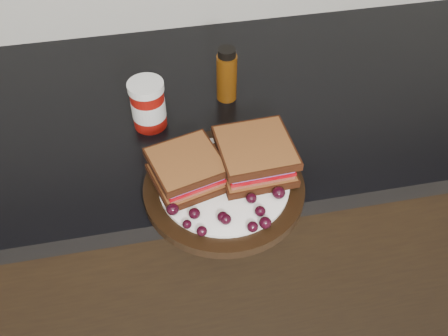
# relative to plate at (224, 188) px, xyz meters

# --- Properties ---
(base_cabinets) EXTENTS (3.96, 0.58, 0.86)m
(base_cabinets) POSITION_rel_plate_xyz_m (-0.25, 0.25, -0.48)
(base_cabinets) COLOR black
(base_cabinets) RESTS_ON ground_plane
(countertop) EXTENTS (3.98, 0.60, 0.04)m
(countertop) POSITION_rel_plate_xyz_m (-0.25, 0.25, -0.03)
(countertop) COLOR black
(countertop) RESTS_ON base_cabinets
(plate) EXTENTS (0.28, 0.28, 0.02)m
(plate) POSITION_rel_plate_xyz_m (0.00, 0.00, 0.00)
(plate) COLOR black
(plate) RESTS_ON countertop
(sandwich_left) EXTENTS (0.14, 0.14, 0.05)m
(sandwich_left) POSITION_rel_plate_xyz_m (-0.06, 0.02, 0.04)
(sandwich_left) COLOR brown
(sandwich_left) RESTS_ON plate
(sandwich_right) EXTENTS (0.13, 0.13, 0.06)m
(sandwich_right) POSITION_rel_plate_xyz_m (0.06, 0.02, 0.04)
(sandwich_right) COLOR brown
(sandwich_right) RESTS_ON plate
(grape_0) EXTENTS (0.02, 0.02, 0.02)m
(grape_0) POSITION_rel_plate_xyz_m (-0.09, -0.05, 0.02)
(grape_0) COLOR black
(grape_0) RESTS_ON plate
(grape_1) EXTENTS (0.02, 0.02, 0.02)m
(grape_1) POSITION_rel_plate_xyz_m (-0.06, -0.06, 0.02)
(grape_1) COLOR black
(grape_1) RESTS_ON plate
(grape_2) EXTENTS (0.02, 0.02, 0.01)m
(grape_2) POSITION_rel_plate_xyz_m (-0.08, -0.08, 0.02)
(grape_2) COLOR black
(grape_2) RESTS_ON plate
(grape_3) EXTENTS (0.02, 0.02, 0.02)m
(grape_3) POSITION_rel_plate_xyz_m (-0.05, -0.10, 0.02)
(grape_3) COLOR black
(grape_3) RESTS_ON plate
(grape_4) EXTENTS (0.02, 0.02, 0.02)m
(grape_4) POSITION_rel_plate_xyz_m (-0.02, -0.08, 0.02)
(grape_4) COLOR black
(grape_4) RESTS_ON plate
(grape_5) EXTENTS (0.02, 0.02, 0.02)m
(grape_5) POSITION_rel_plate_xyz_m (-0.01, -0.08, 0.02)
(grape_5) COLOR black
(grape_5) RESTS_ON plate
(grape_6) EXTENTS (0.02, 0.02, 0.02)m
(grape_6) POSITION_rel_plate_xyz_m (0.02, -0.11, 0.02)
(grape_6) COLOR black
(grape_6) RESTS_ON plate
(grape_7) EXTENTS (0.02, 0.02, 0.02)m
(grape_7) POSITION_rel_plate_xyz_m (0.05, -0.10, 0.02)
(grape_7) COLOR black
(grape_7) RESTS_ON plate
(grape_8) EXTENTS (0.02, 0.02, 0.02)m
(grape_8) POSITION_rel_plate_xyz_m (0.04, -0.08, 0.02)
(grape_8) COLOR black
(grape_8) RESTS_ON plate
(grape_9) EXTENTS (0.02, 0.02, 0.02)m
(grape_9) POSITION_rel_plate_xyz_m (0.04, -0.05, 0.02)
(grape_9) COLOR black
(grape_9) RESTS_ON plate
(grape_10) EXTENTS (0.02, 0.02, 0.02)m
(grape_10) POSITION_rel_plate_xyz_m (0.08, -0.05, 0.03)
(grape_10) COLOR black
(grape_10) RESTS_ON plate
(grape_11) EXTENTS (0.02, 0.02, 0.02)m
(grape_11) POSITION_rel_plate_xyz_m (0.08, -0.02, 0.02)
(grape_11) COLOR black
(grape_11) RESTS_ON plate
(grape_12) EXTENTS (0.02, 0.02, 0.02)m
(grape_12) POSITION_rel_plate_xyz_m (0.09, -0.01, 0.02)
(grape_12) COLOR black
(grape_12) RESTS_ON plate
(grape_13) EXTENTS (0.02, 0.02, 0.02)m
(grape_13) POSITION_rel_plate_xyz_m (0.08, 0.03, 0.02)
(grape_13) COLOR black
(grape_13) RESTS_ON plate
(grape_14) EXTENTS (0.02, 0.02, 0.02)m
(grape_14) POSITION_rel_plate_xyz_m (0.06, 0.04, 0.02)
(grape_14) COLOR black
(grape_14) RESTS_ON plate
(grape_15) EXTENTS (0.02, 0.02, 0.02)m
(grape_15) POSITION_rel_plate_xyz_m (0.05, 0.03, 0.02)
(grape_15) COLOR black
(grape_15) RESTS_ON plate
(grape_16) EXTENTS (0.02, 0.02, 0.02)m
(grape_16) POSITION_rel_plate_xyz_m (-0.06, 0.05, 0.02)
(grape_16) COLOR black
(grape_16) RESTS_ON plate
(grape_17) EXTENTS (0.02, 0.02, 0.02)m
(grape_17) POSITION_rel_plate_xyz_m (-0.07, 0.03, 0.02)
(grape_17) COLOR black
(grape_17) RESTS_ON plate
(grape_18) EXTENTS (0.02, 0.02, 0.02)m
(grape_18) POSITION_rel_plate_xyz_m (-0.08, 0.01, 0.03)
(grape_18) COLOR black
(grape_18) RESTS_ON plate
(grape_19) EXTENTS (0.02, 0.02, 0.02)m
(grape_19) POSITION_rel_plate_xyz_m (-0.08, 0.01, 0.02)
(grape_19) COLOR black
(grape_19) RESTS_ON plate
(grape_20) EXTENTS (0.02, 0.02, 0.02)m
(grape_20) POSITION_rel_plate_xyz_m (-0.06, -0.02, 0.02)
(grape_20) COLOR black
(grape_20) RESTS_ON plate
(grape_21) EXTENTS (0.02, 0.02, 0.02)m
(grape_21) POSITION_rel_plate_xyz_m (-0.05, 0.03, 0.02)
(grape_21) COLOR black
(grape_21) RESTS_ON plate
(grape_22) EXTENTS (0.02, 0.02, 0.02)m
(grape_22) POSITION_rel_plate_xyz_m (-0.05, 0.02, 0.02)
(grape_22) COLOR black
(grape_22) RESTS_ON plate
(grape_23) EXTENTS (0.02, 0.02, 0.02)m
(grape_23) POSITION_rel_plate_xyz_m (-0.09, 0.01, 0.02)
(grape_23) COLOR black
(grape_23) RESTS_ON plate
(condiment_jar) EXTENTS (0.08, 0.08, 0.10)m
(condiment_jar) POSITION_rel_plate_xyz_m (-0.11, 0.20, 0.04)
(condiment_jar) COLOR maroon
(condiment_jar) RESTS_ON countertop
(oil_bottle) EXTENTS (0.04, 0.04, 0.12)m
(oil_bottle) POSITION_rel_plate_xyz_m (0.06, 0.26, 0.05)
(oil_bottle) COLOR #4B2607
(oil_bottle) RESTS_ON countertop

